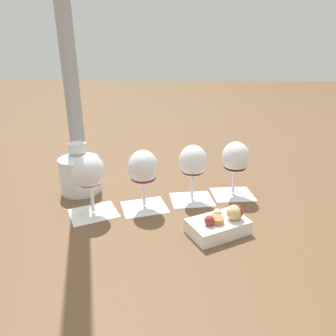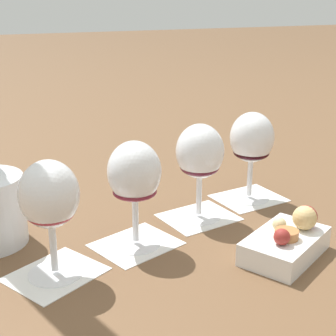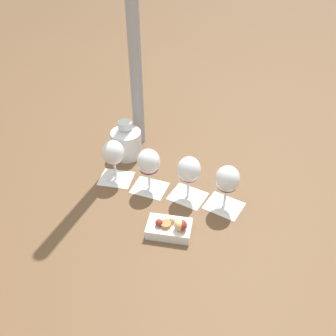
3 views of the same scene
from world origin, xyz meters
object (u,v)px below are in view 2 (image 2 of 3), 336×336
object	(u,v)px
snack_dish	(288,240)
wine_glass_2	(200,157)
wine_glass_0	(50,201)
wine_glass_3	(252,142)
wine_glass_1	(134,177)

from	to	relation	value
snack_dish	wine_glass_2	bearing A→B (deg)	110.54
wine_glass_0	wine_glass_3	distance (m)	0.39
wine_glass_1	snack_dish	distance (m)	0.23
wine_glass_2	wine_glass_3	distance (m)	0.13
wine_glass_1	wine_glass_2	bearing A→B (deg)	22.08
wine_glass_0	wine_glass_1	distance (m)	0.13
wine_glass_2	wine_glass_0	bearing A→B (deg)	-160.21
wine_glass_1	snack_dish	size ratio (longest dim) A/B	1.01
wine_glass_0	snack_dish	bearing A→B (deg)	-12.91
wine_glass_0	snack_dish	xyz separation A→B (m)	(0.31, -0.07, -0.08)
wine_glass_2	wine_glass_3	bearing A→B (deg)	18.28
wine_glass_1	snack_dish	bearing A→B (deg)	-30.65
wine_glass_0	wine_glass_3	bearing A→B (deg)	19.31
wine_glass_1	snack_dish	xyz separation A→B (m)	(0.19, -0.11, -0.08)
wine_glass_1	wine_glass_0	bearing A→B (deg)	-162.60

